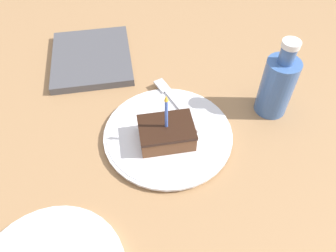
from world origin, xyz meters
The scene contains 6 objects.
ground_plane centered at (0.00, 0.00, -0.02)m, with size 2.40×2.40×0.04m.
plate centered at (-0.02, -0.02, 0.01)m, with size 0.28×0.28×0.02m.
cake_slice centered at (-0.04, -0.02, 0.04)m, with size 0.08×0.11×0.13m.
fork centered at (0.07, -0.06, 0.02)m, with size 0.18×0.08×0.00m.
bottle centered at (0.03, -0.27, 0.08)m, with size 0.07×0.07×0.19m.
marble_board centered at (0.27, 0.13, 0.01)m, with size 0.24×0.20×0.02m.
Camera 1 is at (-0.45, 0.05, 0.56)m, focal length 35.00 mm.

